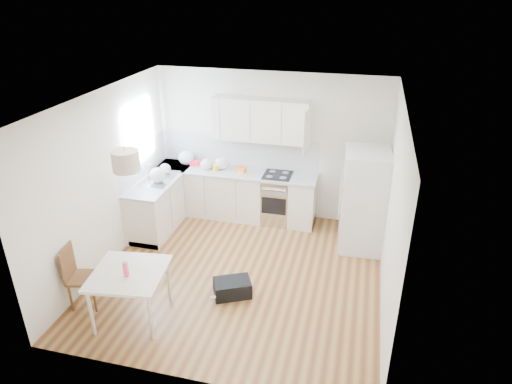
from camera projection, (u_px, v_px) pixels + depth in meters
The scene contains 29 objects.
floor at pixel (240, 274), 7.03m from camera, with size 4.20×4.20×0.00m, color brown.
ceiling at pixel (237, 101), 5.87m from camera, with size 4.20×4.20×0.00m, color white.
wall_back at pixel (271, 146), 8.29m from camera, with size 4.20×4.20×0.00m, color white.
wall_left at pixel (106, 180), 6.90m from camera, with size 4.20×4.20×0.00m, color white.
wall_right at pixel (393, 212), 5.99m from camera, with size 4.20×4.20×0.00m, color white.
window_glassblock at pixel (139, 132), 7.74m from camera, with size 0.02×1.00×1.00m, color #BFE0F9.
cabinets_back at pixel (235, 195), 8.55m from camera, with size 3.00×0.60×0.88m, color silver.
cabinets_left at pixel (163, 202), 8.28m from camera, with size 0.60×1.80×0.88m, color silver.
counter_back at pixel (235, 172), 8.35m from camera, with size 3.02×0.64×0.04m, color #A6A9AB.
counter_left at pixel (160, 178), 8.08m from camera, with size 0.64×1.82×0.04m, color #A6A9AB.
backsplash_back at pixel (239, 151), 8.47m from camera, with size 3.00×0.01×0.58m, color white.
backsplash_left at pixel (143, 161), 8.02m from camera, with size 0.01×1.80×0.58m, color white.
upper_cabinets at pixel (261, 120), 7.95m from camera, with size 1.70×0.32×0.75m, color silver.
range_oven at pixel (277, 199), 8.37m from camera, with size 0.50×0.61×0.88m, color #BBBDC0, non-canonical shape.
sink at pixel (159, 179), 8.03m from camera, with size 0.50×0.80×0.16m, color #BBBDC0, non-canonical shape.
refrigerator at pixel (365, 200), 7.42m from camera, with size 0.81×0.84×1.68m, color white, non-canonical shape.
dining_table at pixel (129, 277), 5.87m from camera, with size 1.02×1.02×0.72m.
dining_chair at pixel (84, 277), 6.20m from camera, with size 0.38×0.38×0.91m, color #502E18, non-canonical shape.
drink_bottle at pixel (126, 268), 5.71m from camera, with size 0.07×0.07×0.23m, color #DF3E62.
gym_bag at pixel (232, 288), 6.51m from camera, with size 0.52×0.34×0.24m, color black.
pendant_lamp at pixel (126, 161), 5.37m from camera, with size 0.33×0.33×0.25m, color #C8B399.
grocery_bag_a at pixel (186, 158), 8.57m from camera, with size 0.30×0.25×0.27m, color white.
grocery_bag_b at pixel (206, 164), 8.37m from camera, with size 0.22×0.19×0.20m, color white.
grocery_bag_c at pixel (222, 163), 8.38m from camera, with size 0.26×0.22×0.23m, color white.
grocery_bag_d at pixel (165, 169), 8.21m from camera, with size 0.20×0.17×0.18m, color white.
grocery_bag_e at pixel (158, 175), 7.83m from camera, with size 0.30×0.25×0.27m, color white.
snack_orange at pixel (242, 170), 8.27m from camera, with size 0.15×0.09×0.10m, color orange.
snack_yellow at pixel (215, 167), 8.37m from camera, with size 0.16×0.10×0.11m, color gold.
snack_red at pixel (195, 163), 8.55m from camera, with size 0.16×0.10×0.11m, color red.
Camera 1 is at (1.64, -5.57, 4.15)m, focal length 32.00 mm.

